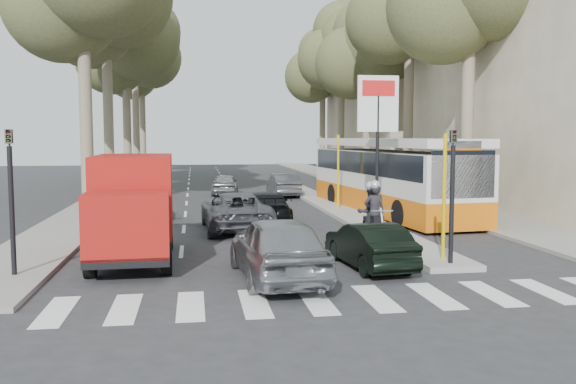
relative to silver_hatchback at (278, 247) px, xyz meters
name	(u,v)px	position (x,y,z in m)	size (l,w,h in m)	color
ground	(316,261)	(1.35, 2.00, -0.78)	(120.00, 120.00, 0.00)	#28282B
sidewalk_right	(366,185)	(9.95, 27.00, -0.72)	(3.20, 70.00, 0.12)	gray
median_left	(127,184)	(-6.65, 30.00, -0.72)	(2.40, 64.00, 0.12)	gray
traffic_island	(338,209)	(4.60, 13.00, -0.70)	(1.50, 26.00, 0.16)	gray
building_near	(576,24)	(16.85, 14.00, 8.22)	(11.00, 18.00, 18.00)	beige
building_far	(416,83)	(16.85, 36.00, 7.22)	(11.00, 20.00, 16.00)	#B7A88E
billboard	(378,129)	(4.60, 7.00, 2.92)	(1.50, 12.10, 5.60)	yellow
traffic_light_island	(453,173)	(4.60, 0.50, 1.70)	(0.16, 0.41, 3.60)	black
traffic_light_left	(10,176)	(-6.25, 1.00, 1.70)	(0.16, 0.41, 3.60)	black
tree_l_b	(108,1)	(-6.63, 22.11, 10.29)	(7.40, 7.20, 14.88)	#6B604C
tree_l_c	(127,42)	(-6.43, 30.11, 9.25)	(7.40, 7.20, 13.71)	#6B604C
tree_l_d	(136,35)	(-6.53, 38.11, 10.98)	(7.40, 7.20, 15.66)	#6B604C
tree_l_e	(143,60)	(-6.63, 46.11, 9.94)	(7.40, 7.20, 14.49)	#6B604C
tree_r_c	(369,48)	(10.37, 28.11, 8.91)	(7.40, 7.20, 13.32)	#6B604C
tree_r_d	(343,45)	(10.47, 36.11, 10.29)	(7.40, 7.20, 14.88)	#6B604C
tree_r_e	(324,65)	(10.57, 44.11, 9.60)	(7.40, 7.20, 14.10)	#6B604C
silver_hatchback	(278,247)	(0.00, 0.00, 0.00)	(1.85, 4.61, 1.57)	gray
dark_hatchback	(369,245)	(2.56, 1.00, -0.19)	(1.26, 3.62, 1.19)	black
queue_car_a	(236,211)	(-0.45, 8.00, -0.08)	(2.32, 5.04, 1.40)	#53545B
queue_car_b	(266,207)	(0.85, 9.46, -0.14)	(1.81, 4.44, 1.29)	black
queue_car_c	(225,184)	(-0.15, 21.80, -0.15)	(1.49, 3.71, 1.26)	gray
queue_car_d	(283,185)	(3.15, 20.51, -0.12)	(1.41, 4.03, 1.33)	#4D5055
queue_car_e	(145,204)	(-4.00, 11.65, -0.18)	(1.70, 4.17, 1.21)	black
red_truck	(133,205)	(-3.62, 2.89, 0.75)	(2.22, 5.49, 2.90)	black
city_bus	(388,174)	(6.67, 12.02, 1.00)	(4.01, 13.04, 3.38)	#D4620B
motorcycle	(372,214)	(3.74, 4.68, 0.14)	(0.87, 2.40, 2.04)	black
pedestrian_near	(433,189)	(8.55, 11.36, 0.31)	(1.14, 0.56, 1.95)	#372F47
pedestrian_far	(470,190)	(10.27, 11.37, 0.25)	(1.19, 0.53, 1.84)	#685F4E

